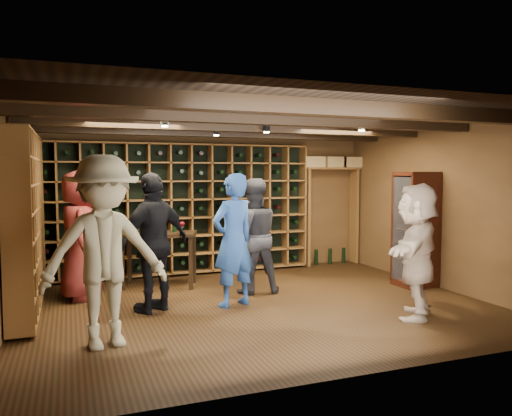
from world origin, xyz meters
name	(u,v)px	position (x,y,z in m)	size (l,w,h in m)	color
ground	(257,305)	(0.00, 0.00, 0.00)	(6.00, 6.00, 0.00)	#331E0E
room_shell	(255,123)	(0.00, 0.05, 2.42)	(6.00, 6.00, 6.00)	brown
wine_rack_back	(180,209)	(-0.52, 2.33, 1.15)	(4.65, 0.30, 2.20)	brown
wine_rack_left	(27,221)	(-2.83, 0.82, 1.15)	(0.30, 2.65, 2.20)	brown
crate_shelf	(331,183)	(2.41, 2.32, 1.57)	(1.20, 0.32, 2.07)	brown
display_cabinet	(415,231)	(2.71, 0.20, 0.86)	(0.55, 0.50, 1.75)	#39130B
man_blue_shirt	(233,240)	(-0.30, 0.07, 0.88)	(0.64, 0.42, 1.76)	navy
man_grey_suit	(253,236)	(0.20, 0.68, 0.84)	(0.82, 0.64, 1.68)	black
guest_red_floral	(80,235)	(-2.18, 1.16, 0.90)	(0.88, 0.57, 1.80)	maroon
guest_woman_black	(154,242)	(-1.32, 0.17, 0.88)	(1.04, 0.43, 1.77)	black
guest_khaki	(105,252)	(-1.99, -0.95, 0.97)	(1.25, 0.72, 1.94)	#82785A
guest_beige	(417,251)	(1.62, -1.21, 0.82)	(1.52, 0.48, 1.64)	tan
tasting_table	(159,238)	(-1.03, 1.56, 0.75)	(1.25, 0.91, 1.13)	black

